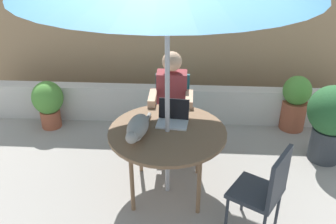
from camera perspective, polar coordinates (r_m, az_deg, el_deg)
The scene contains 12 objects.
ground_plane at distance 3.98m, azimuth -0.09°, elevation -11.71°, with size 14.00×14.00×0.00m, color gray.
fence_back at distance 5.38m, azimuth 1.27°, elevation 10.36°, with size 5.59×0.08×1.81m, color #937756.
planter_wall_low at distance 5.10m, azimuth 0.93°, elevation 1.24°, with size 5.03×0.20×0.49m, color beige.
patio_table at distance 3.59m, azimuth -0.10°, elevation -3.59°, with size 1.13×1.13×0.71m.
chair_occupied at distance 4.47m, azimuth 0.63°, elevation 0.97°, with size 0.40×0.40×0.87m.
chair_empty at distance 3.32m, azimuth 14.65°, elevation -11.05°, with size 0.55×0.55×0.87m.
person_seated at distance 4.26m, azimuth 0.54°, elevation 2.05°, with size 0.48×0.48×1.21m.
laptop at distance 3.69m, azimuth 0.79°, elevation -0.61°, with size 0.32×0.28×0.21m.
cat at distance 3.46m, azimuth -4.68°, elevation -2.46°, with size 0.23×0.65×0.17m.
potted_plant_near_fence at distance 4.52m, azimuth 23.60°, elevation -0.90°, with size 0.55×0.55×0.91m.
potted_plant_by_chair at distance 5.10m, azimuth 18.77°, elevation 1.49°, with size 0.36×0.36×0.74m.
potted_plant_corner at distance 5.12m, azimuth -17.74°, elevation 1.51°, with size 0.40×0.40×0.65m.
Camera 1 is at (0.19, -3.05, 2.56)m, focal length 40.13 mm.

